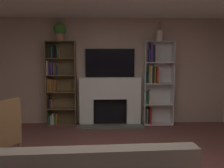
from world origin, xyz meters
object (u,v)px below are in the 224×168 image
Objects in this scene: tv at (110,63)px; fireplace at (110,99)px; bookshelf_right at (155,82)px; bookshelf_left at (58,82)px; potted_plant at (60,30)px; vase_with_flowers at (160,35)px.

fireplace is at bearing -90.00° from tv.
fireplace is 1.16m from bookshelf_right.
bookshelf_left is 1.22m from potted_plant.
vase_with_flowers is at bearing -26.09° from bookshelf_right.
bookshelf_left is at bearing -176.82° from tv.
tv is 1.33m from bookshelf_left.
vase_with_flowers is at bearing -1.19° from bookshelf_left.
fireplace is 0.78× the size of bookshelf_right.
vase_with_flowers is at bearing -5.85° from tv.
bookshelf_left is at bearing 179.81° from bookshelf_right.
bookshelf_left is 2.33m from bookshelf_right.
bookshelf_left is 2.66m from vase_with_flowers.
vase_with_flowers is at bearing -1.28° from fireplace.
tv is 1.35m from vase_with_flowers.
bookshelf_left is at bearing 178.89° from fireplace.
potted_plant is at bearing -174.13° from tv.
bookshelf_left is 4.41× the size of vase_with_flowers.
fireplace is 1.32m from bookshelf_left.
potted_plant is (-1.17, -0.12, 0.76)m from tv.
tv is 0.59× the size of bookshelf_right.
potted_plant is (0.08, -0.05, 1.22)m from bookshelf_left.
bookshelf_right is (2.33, -0.01, 0.00)m from bookshelf_left.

